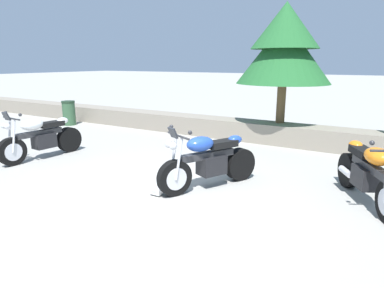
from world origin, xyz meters
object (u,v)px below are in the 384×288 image
at_px(motorcycle_white_near_left, 41,138).
at_px(rider_helmet, 158,187).
at_px(motorcycle_orange_far_right, 369,174).
at_px(motorcycle_blue_centre, 208,161).
at_px(trash_bin, 69,113).
at_px(pine_tree_far_left, 285,45).

xyz_separation_m(motorcycle_white_near_left, rider_helmet, (3.68, -0.44, -0.35)).
xyz_separation_m(motorcycle_white_near_left, motorcycle_orange_far_right, (6.77, 0.99, 0.00)).
relative_size(motorcycle_blue_centre, trash_bin, 2.23).
bearing_deg(motorcycle_white_near_left, motorcycle_orange_far_right, 8.30).
bearing_deg(rider_helmet, pine_tree_far_left, 82.85).
height_order(motorcycle_blue_centre, pine_tree_far_left, pine_tree_far_left).
xyz_separation_m(motorcycle_white_near_left, trash_bin, (-2.96, 3.27, -0.05)).
height_order(motorcycle_blue_centre, trash_bin, motorcycle_blue_centre).
relative_size(motorcycle_blue_centre, pine_tree_far_left, 0.60).
height_order(motorcycle_blue_centre, rider_helmet, motorcycle_blue_centre).
bearing_deg(trash_bin, rider_helmet, -29.15).
relative_size(pine_tree_far_left, trash_bin, 3.71).
bearing_deg(pine_tree_far_left, motorcycle_blue_centre, -90.74).
relative_size(rider_helmet, trash_bin, 0.33).
bearing_deg(motorcycle_orange_far_right, motorcycle_white_near_left, -171.70).
distance_m(motorcycle_white_near_left, trash_bin, 4.41).
distance_m(motorcycle_white_near_left, rider_helmet, 3.72).
xyz_separation_m(motorcycle_orange_far_right, rider_helmet, (-3.09, -1.42, -0.35)).
bearing_deg(motorcycle_white_near_left, pine_tree_far_left, 46.29).
bearing_deg(motorcycle_orange_far_right, rider_helmet, -155.23).
height_order(motorcycle_white_near_left, motorcycle_blue_centre, same).
xyz_separation_m(motorcycle_white_near_left, pine_tree_far_left, (4.30, 4.50, 2.16)).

